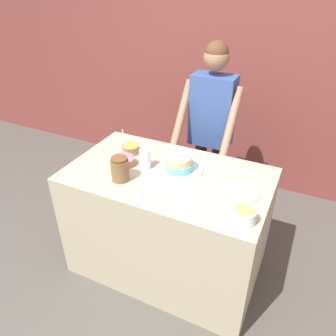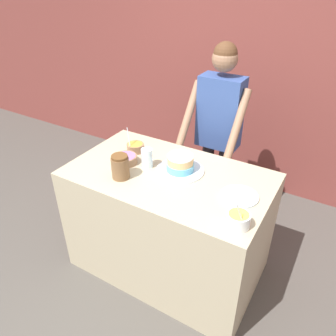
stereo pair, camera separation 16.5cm
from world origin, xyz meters
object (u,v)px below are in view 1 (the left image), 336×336
Objects in this scene: person_baker at (211,120)px; frosting_bowl_yellow at (245,215)px; ceramic_plate at (241,192)px; drinking_glass at (145,159)px; cake at (179,164)px; frosting_bowl_purple at (123,161)px; stoneware_jar at (120,169)px; frosting_bowl_orange at (131,149)px.

person_baker is 8.79× the size of frosting_bowl_yellow.
person_baker is 1.16m from frosting_bowl_yellow.
drinking_glass is at bearing 179.07° from ceramic_plate.
person_baker is at bearing 121.87° from ceramic_plate.
frosting_bowl_purple is at bearing -165.14° from cake.
drinking_glass is at bearing 69.71° from stoneware_jar.
frosting_bowl_orange is at bearing 110.43° from stoneware_jar.
frosting_bowl_orange is at bearing 170.02° from cake.
drinking_glass is 0.84× the size of stoneware_jar.
frosting_bowl_orange is at bearing 144.78° from drinking_glass.
stoneware_jar is at bearing -165.84° from ceramic_plate.
drinking_glass is at bearing -35.22° from frosting_bowl_orange.
stoneware_jar reaches higher than frosting_bowl_purple.
drinking_glass is 0.70m from ceramic_plate.
frosting_bowl_orange is 1.39× the size of drinking_glass.
frosting_bowl_orange is (-0.44, -0.59, -0.09)m from person_baker.
cake is 0.41m from stoneware_jar.
frosting_bowl_yellow is at bearing -61.38° from person_baker.
person_baker is at bearing 90.03° from cake.
person_baker is 0.67m from cake.
cake is at bearing 148.17° from frosting_bowl_yellow.
cake is at bearing 14.86° from frosting_bowl_purple.
person_baker is 6.86× the size of ceramic_plate.
frosting_bowl_yellow reaches higher than cake.
frosting_bowl_orange is 0.92m from ceramic_plate.
person_baker is at bearing 72.62° from drinking_glass.
frosting_bowl_orange is 0.19m from frosting_bowl_purple.
cake is at bearing 41.88° from stoneware_jar.
frosting_bowl_orange reaches higher than frosting_bowl_yellow.
person_baker is 0.74m from frosting_bowl_orange.
frosting_bowl_yellow reaches higher than ceramic_plate.
frosting_bowl_yellow reaches higher than frosting_bowl_purple.
frosting_bowl_purple is at bearing -117.09° from person_baker.
ceramic_plate is (0.47, -0.08, -0.05)m from cake.
drinking_glass is 0.59× the size of ceramic_plate.
cake is at bearing 170.15° from ceramic_plate.
stoneware_jar is at bearing 175.58° from frosting_bowl_yellow.
frosting_bowl_purple is 0.20m from stoneware_jar.
person_baker reaches higher than ceramic_plate.
person_baker reaches higher than frosting_bowl_purple.
cake is 0.24m from drinking_glass.
frosting_bowl_yellow is at bearing -22.95° from frosting_bowl_orange.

